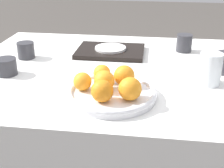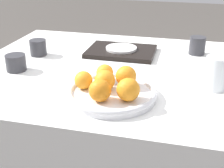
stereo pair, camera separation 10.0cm
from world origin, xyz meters
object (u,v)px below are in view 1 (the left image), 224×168
at_px(fruit_platter, 112,94).
at_px(side_plate, 110,48).
at_px(serving_tray, 110,51).
at_px(orange_4, 102,73).
at_px(cup_1, 26,50).
at_px(orange_0, 104,81).
at_px(cup_2, 184,43).
at_px(orange_2, 124,76).
at_px(cup_3, 6,67).
at_px(orange_1, 102,91).
at_px(orange_3, 130,89).
at_px(orange_5, 82,81).
at_px(water_glass, 210,69).

height_order(fruit_platter, side_plate, fruit_platter).
bearing_deg(serving_tray, side_plate, 0.00).
height_order(orange_4, cup_1, orange_4).
relative_size(orange_0, cup_2, 0.85).
bearing_deg(orange_4, orange_2, -16.29).
xyz_separation_m(serving_tray, cup_3, (-0.36, -0.30, 0.02)).
distance_m(orange_1, orange_2, 0.14).
bearing_deg(orange_1, cup_1, 135.14).
height_order(fruit_platter, cup_1, cup_1).
bearing_deg(orange_1, cup_2, 64.07).
height_order(orange_4, cup_2, orange_4).
bearing_deg(cup_1, orange_0, -39.17).
bearing_deg(cup_3, serving_tray, 40.26).
relative_size(orange_1, orange_2, 0.98).
relative_size(orange_2, cup_2, 0.88).
bearing_deg(cup_3, fruit_platter, -18.60).
distance_m(orange_0, cup_1, 0.51).
bearing_deg(orange_3, orange_2, 105.35).
xyz_separation_m(orange_2, cup_2, (0.23, 0.46, -0.02)).
height_order(orange_2, side_plate, orange_2).
bearing_deg(orange_2, orange_3, -74.65).
height_order(orange_4, orange_5, same).
bearing_deg(orange_1, orange_4, 100.17).
distance_m(orange_1, orange_3, 0.09).
distance_m(orange_3, cup_3, 0.52).
relative_size(water_glass, cup_1, 1.57).
bearing_deg(cup_3, cup_1, 89.59).
xyz_separation_m(orange_1, orange_5, (-0.08, 0.07, -0.00)).
relative_size(orange_3, serving_tray, 0.24).
xyz_separation_m(orange_3, orange_5, (-0.16, 0.05, -0.01)).
bearing_deg(orange_2, orange_4, 163.71).
xyz_separation_m(orange_0, cup_1, (-0.40, 0.32, -0.02)).
height_order(fruit_platter, orange_3, orange_3).
bearing_deg(orange_0, cup_2, 60.21).
bearing_deg(orange_3, cup_3, 158.99).
xyz_separation_m(orange_2, side_plate, (-0.10, 0.39, -0.03)).
height_order(orange_1, cup_1, orange_1).
distance_m(water_glass, serving_tray, 0.49).
relative_size(orange_0, orange_2, 0.96).
bearing_deg(side_plate, orange_0, -84.62).
bearing_deg(cup_3, side_plate, 40.26).
bearing_deg(orange_5, cup_2, 54.92).
bearing_deg(orange_0, water_glass, 22.28).
bearing_deg(orange_1, fruit_platter, 72.93).
bearing_deg(orange_3, cup_2, 70.14).
distance_m(fruit_platter, cup_3, 0.45).
xyz_separation_m(fruit_platter, orange_5, (-0.10, 0.00, 0.04)).
xyz_separation_m(orange_0, side_plate, (-0.04, 0.44, -0.03)).
bearing_deg(orange_0, side_plate, 95.38).
xyz_separation_m(orange_2, cup_3, (-0.46, 0.08, -0.02)).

